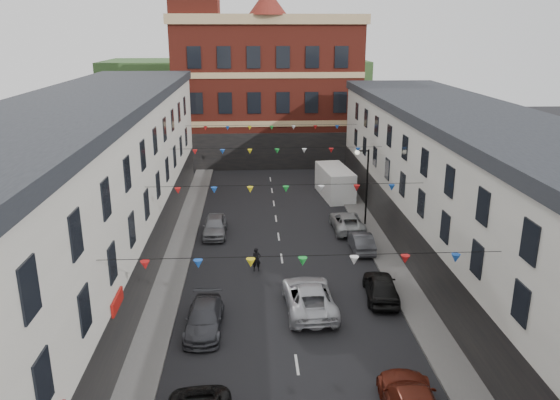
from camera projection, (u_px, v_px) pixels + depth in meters
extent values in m
plane|color=black|center=(290.00, 320.00, 28.47)|extent=(160.00, 160.00, 0.00)
cube|color=#605E5B|center=(163.00, 304.00, 30.00)|extent=(1.80, 64.00, 0.15)
cube|color=#605E5B|center=(410.00, 297.00, 30.72)|extent=(1.80, 64.00, 0.15)
cube|color=beige|center=(55.00, 228.00, 27.32)|extent=(8.00, 56.00, 10.00)
cube|color=black|center=(41.00, 121.00, 25.72)|extent=(8.40, 56.00, 0.70)
cube|color=black|center=(142.00, 287.00, 28.55)|extent=(0.12, 56.00, 3.20)
cube|color=silver|center=(513.00, 228.00, 28.70)|extent=(8.00, 56.00, 9.00)
cube|color=black|center=(525.00, 137.00, 27.25)|extent=(8.40, 56.00, 0.70)
cube|color=black|center=(433.00, 280.00, 29.35)|extent=(0.12, 56.00, 3.20)
cube|color=maroon|center=(267.00, 93.00, 62.44)|extent=(20.00, 12.00, 15.00)
cube|color=tan|center=(266.00, 20.00, 60.06)|extent=(20.60, 12.60, 1.00)
cone|color=maroon|center=(268.00, 1.00, 54.78)|extent=(4.00, 4.00, 2.60)
cube|color=maroon|center=(197.00, 54.00, 57.85)|extent=(5.00, 5.00, 24.00)
cube|color=#2A4E24|center=(237.00, 93.00, 85.85)|extent=(40.00, 14.00, 10.00)
cylinder|color=black|center=(367.00, 188.00, 41.27)|extent=(0.14, 0.14, 6.00)
cylinder|color=black|center=(363.00, 151.00, 40.38)|extent=(0.90, 0.10, 0.10)
sphere|color=beige|center=(357.00, 152.00, 40.39)|extent=(0.36, 0.36, 0.36)
imported|color=#3F4046|center=(204.00, 319.00, 27.32)|extent=(1.94, 4.51, 1.30)
imported|color=gray|center=(215.00, 226.00, 40.03)|extent=(1.69, 4.20, 1.43)
imported|color=black|center=(381.00, 287.00, 30.52)|extent=(2.11, 4.42, 1.46)
imported|color=#46484D|center=(361.00, 241.00, 37.31)|extent=(1.37, 3.88, 1.28)
imported|color=#A5A8AA|center=(347.00, 222.00, 41.04)|extent=(2.25, 4.77, 1.32)
imported|color=silver|center=(309.00, 297.00, 29.31)|extent=(2.78, 5.62, 1.53)
cube|color=white|center=(335.00, 182.00, 49.22)|extent=(2.94, 6.19, 2.64)
imported|color=black|center=(256.00, 260.00, 34.02)|extent=(0.60, 0.43, 1.53)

